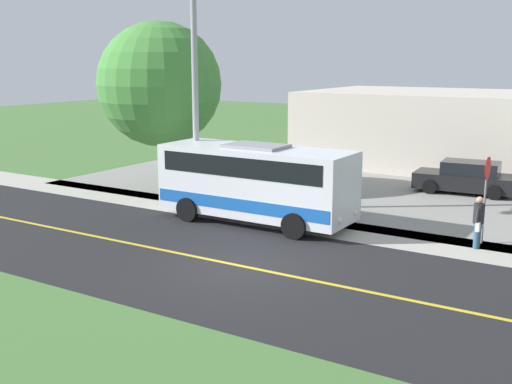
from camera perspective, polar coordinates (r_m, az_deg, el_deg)
The scene contains 12 objects.
ground_plane at distance 18.42m, azimuth -1.29°, elevation -6.78°, with size 120.00×120.00×0.00m, color #477238.
road_surface at distance 18.41m, azimuth -1.29°, elevation -6.77°, with size 8.00×100.00×0.01m, color black.
sidewalk at distance 22.76m, azimuth 5.86°, elevation -3.14°, with size 2.40×100.00×0.01m, color #B2ADA3.
parking_lot_surface at distance 28.41m, azimuth 17.74°, elevation -0.60°, with size 14.00×36.00×0.01m, color gray.
road_centre_line at distance 18.41m, azimuth -1.29°, elevation -6.76°, with size 0.16×100.00×0.00m, color gold.
shuttle_bus_front at distance 22.89m, azimuth 0.01°, elevation 1.11°, with size 2.68×7.36×2.91m.
pedestrian_with_bags at distance 21.12m, azimuth 19.59°, elevation -2.47°, with size 0.72×0.34×1.68m.
stop_sign at distance 21.48m, azimuth 20.22°, elevation 0.62°, with size 0.76×0.07×2.88m.
street_light_pole at distance 24.55m, azimuth -5.73°, elevation 9.27°, with size 1.97×0.24×8.73m.
parked_car_near at distance 29.68m, azimuth 18.61°, elevation 1.22°, with size 2.27×4.52×1.45m.
tree_curbside at distance 28.90m, azimuth -8.77°, elevation 9.65°, with size 5.59×5.59×7.60m.
commercial_building at distance 37.31m, azimuth 17.73°, elevation 5.50°, with size 10.00×16.19×4.11m, color beige.
Camera 1 is at (14.61, 9.50, 5.94)m, focal length 43.96 mm.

